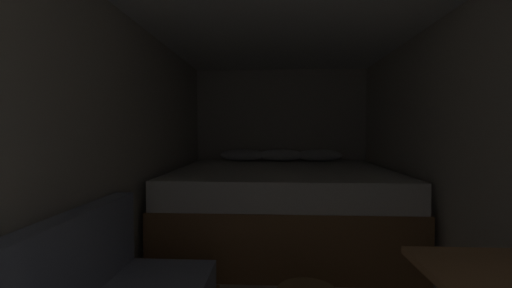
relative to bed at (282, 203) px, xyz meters
The scene contains 4 objects.
wall_back 1.23m from the bed, 90.00° to the left, with size 2.41×0.05×2.01m, color beige.
wall_left 1.88m from the bed, 131.56° to the right, with size 0.05×4.75×2.01m, color beige.
wall_right 1.88m from the bed, 48.44° to the right, with size 0.05×4.75×2.01m, color beige.
bed is the anchor object (origin of this frame).
Camera 1 is at (-0.08, -0.37, 1.17)m, focal length 23.13 mm.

